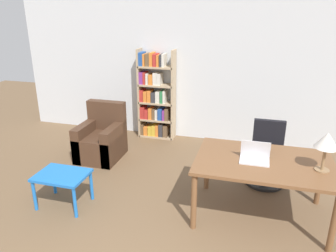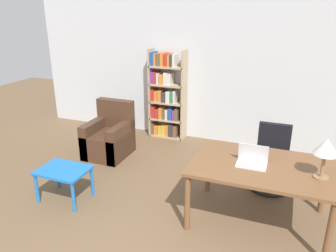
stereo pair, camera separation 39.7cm
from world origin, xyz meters
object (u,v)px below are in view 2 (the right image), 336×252
(desk, at_px, (261,171))
(laptop, at_px, (252,160))
(table_lamp, at_px, (326,148))
(office_chair, at_px, (271,162))
(armchair, at_px, (109,138))
(side_table_blue, at_px, (64,174))
(bookshelf, at_px, (166,97))

(desk, relative_size, laptop, 4.71)
(laptop, relative_size, table_lamp, 0.75)
(laptop, bearing_deg, table_lamp, -3.98)
(desk, relative_size, office_chair, 1.74)
(desk, relative_size, table_lamp, 3.53)
(desk, distance_m, armchair, 2.93)
(office_chair, xyz_separation_m, side_table_blue, (-2.60, -1.39, -0.00))
(office_chair, bearing_deg, side_table_blue, -151.75)
(table_lamp, bearing_deg, office_chair, 118.98)
(laptop, distance_m, office_chair, 1.07)
(office_chair, bearing_deg, armchair, 177.92)
(office_chair, xyz_separation_m, bookshelf, (-2.17, 1.29, 0.43))
(office_chair, bearing_deg, laptop, -100.73)
(bookshelf, bearing_deg, desk, -46.62)
(table_lamp, xyz_separation_m, office_chair, (-0.56, 1.02, -0.73))
(side_table_blue, height_order, bookshelf, bookshelf)
(table_lamp, height_order, armchair, table_lamp)
(desk, xyz_separation_m, laptop, (-0.11, -0.03, 0.14))
(bookshelf, bearing_deg, laptop, -48.60)
(side_table_blue, distance_m, bookshelf, 2.75)
(armchair, xyz_separation_m, bookshelf, (0.61, 1.19, 0.51))
(laptop, distance_m, side_table_blue, 2.49)
(armchair, relative_size, bookshelf, 0.54)
(table_lamp, height_order, office_chair, table_lamp)
(desk, distance_m, bookshelf, 3.06)
(armchair, bearing_deg, bookshelf, 62.67)
(desk, bearing_deg, office_chair, 85.77)
(table_lamp, relative_size, office_chair, 0.49)
(desk, relative_size, side_table_blue, 2.47)
(armchair, bearing_deg, table_lamp, -18.48)
(table_lamp, distance_m, bookshelf, 3.59)
(desk, height_order, armchair, armchair)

